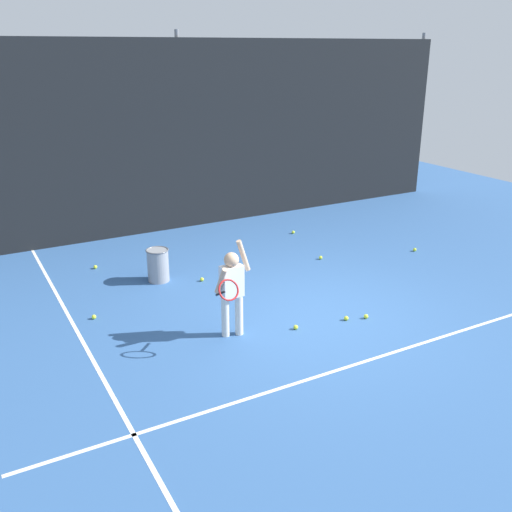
% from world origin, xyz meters
% --- Properties ---
extents(ground_plane, '(20.00, 20.00, 0.00)m').
position_xyz_m(ground_plane, '(0.00, 0.00, 0.00)').
color(ground_plane, '#335B93').
extents(court_line_baseline, '(9.00, 0.05, 0.00)m').
position_xyz_m(court_line_baseline, '(0.00, -1.41, 0.00)').
color(court_line_baseline, white).
rests_on(court_line_baseline, ground).
extents(court_line_sideline, '(0.05, 9.00, 0.00)m').
position_xyz_m(court_line_sideline, '(-3.24, 1.00, 0.00)').
color(court_line_sideline, white).
rests_on(court_line_sideline, ground).
extents(back_fence_windscreen, '(13.52, 0.08, 3.91)m').
position_xyz_m(back_fence_windscreen, '(0.00, 5.07, 1.96)').
color(back_fence_windscreen, black).
rests_on(back_fence_windscreen, ground).
extents(fence_post_1, '(0.09, 0.09, 4.06)m').
position_xyz_m(fence_post_1, '(0.00, 5.13, 2.03)').
color(fence_post_1, slate).
rests_on(fence_post_1, ground).
extents(fence_post_2, '(0.09, 0.09, 4.06)m').
position_xyz_m(fence_post_2, '(6.61, 5.13, 2.03)').
color(fence_post_2, slate).
rests_on(fence_post_2, ground).
extents(tennis_player, '(0.69, 0.60, 1.35)m').
position_xyz_m(tennis_player, '(-1.39, 0.03, 0.73)').
color(tennis_player, silver).
rests_on(tennis_player, ground).
extents(ball_hopper, '(0.38, 0.38, 0.56)m').
position_xyz_m(ball_hopper, '(-1.60, 2.38, 0.29)').
color(ball_hopper, gray).
rests_on(ball_hopper, ground).
extents(tennis_ball_0, '(0.07, 0.07, 0.07)m').
position_xyz_m(tennis_ball_0, '(1.79, 3.47, 0.03)').
color(tennis_ball_0, '#CCE033').
rests_on(tennis_ball_0, ground).
extents(tennis_ball_1, '(0.07, 0.07, 0.07)m').
position_xyz_m(tennis_ball_1, '(-2.93, 1.46, 0.03)').
color(tennis_ball_1, '#CCE033').
rests_on(tennis_ball_1, ground).
extents(tennis_ball_2, '(0.07, 0.07, 0.07)m').
position_xyz_m(tennis_ball_2, '(-0.53, -0.24, 0.03)').
color(tennis_ball_2, '#CCE033').
rests_on(tennis_ball_2, ground).
extents(tennis_ball_3, '(0.07, 0.07, 0.07)m').
position_xyz_m(tennis_ball_3, '(0.27, -0.36, 0.03)').
color(tennis_ball_3, '#CCE033').
rests_on(tennis_ball_3, ground).
extents(tennis_ball_4, '(0.07, 0.07, 0.07)m').
position_xyz_m(tennis_ball_4, '(0.56, -0.45, 0.03)').
color(tennis_ball_4, '#CCE033').
rests_on(tennis_ball_4, ground).
extents(tennis_ball_5, '(0.07, 0.07, 0.07)m').
position_xyz_m(tennis_ball_5, '(-0.97, 2.01, 0.03)').
color(tennis_ball_5, '#CCE033').
rests_on(tennis_ball_5, ground).
extents(tennis_ball_6, '(0.07, 0.07, 0.07)m').
position_xyz_m(tennis_ball_6, '(3.26, 1.39, 0.03)').
color(tennis_ball_6, '#CCE033').
rests_on(tennis_ball_6, ground).
extents(tennis_ball_7, '(0.07, 0.07, 0.07)m').
position_xyz_m(tennis_ball_7, '(-2.41, 3.46, 0.03)').
color(tennis_ball_7, '#CCE033').
rests_on(tennis_ball_7, ground).
extents(tennis_ball_8, '(0.07, 0.07, 0.07)m').
position_xyz_m(tennis_ball_8, '(1.40, 1.91, 0.03)').
color(tennis_ball_8, '#CCE033').
rests_on(tennis_ball_8, ground).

